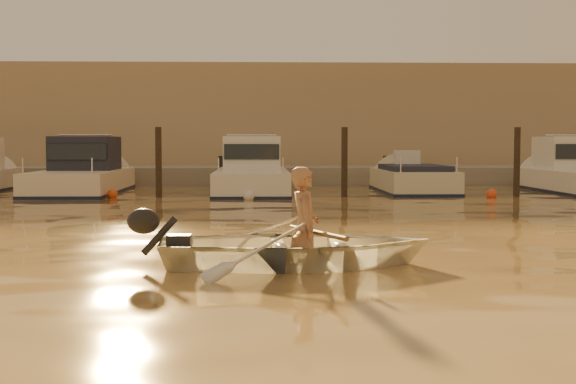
{
  "coord_description": "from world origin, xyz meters",
  "views": [
    {
      "loc": [
        -2.66,
        -9.07,
        1.56
      ],
      "look_at": [
        -2.18,
        4.01,
        0.75
      ],
      "focal_mm": 50.0,
      "sensor_mm": 36.0,
      "label": 1
    }
  ],
  "objects_px": {
    "moored_boat_2": "(252,172)",
    "dinghy": "(297,247)",
    "moored_boat_3": "(412,185)",
    "waterfront_building": "(318,124)",
    "moored_boat_4": "(573,172)",
    "person": "(305,228)",
    "moored_boat_1": "(81,173)"
  },
  "relations": [
    {
      "from": "moored_boat_2",
      "to": "moored_boat_3",
      "type": "bearing_deg",
      "value": 0.0
    },
    {
      "from": "waterfront_building",
      "to": "moored_boat_4",
      "type": "bearing_deg",
      "value": -56.32
    },
    {
      "from": "moored_boat_4",
      "to": "waterfront_building",
      "type": "xyz_separation_m",
      "value": [
        -7.33,
        11.0,
        1.77
      ]
    },
    {
      "from": "dinghy",
      "to": "moored_boat_4",
      "type": "bearing_deg",
      "value": -35.64
    },
    {
      "from": "person",
      "to": "waterfront_building",
      "type": "height_order",
      "value": "waterfront_building"
    },
    {
      "from": "person",
      "to": "moored_boat_4",
      "type": "relative_size",
      "value": 0.25
    },
    {
      "from": "person",
      "to": "waterfront_building",
      "type": "relative_size",
      "value": 0.03
    },
    {
      "from": "moored_boat_2",
      "to": "moored_boat_4",
      "type": "bearing_deg",
      "value": 0.0
    },
    {
      "from": "person",
      "to": "moored_boat_2",
      "type": "height_order",
      "value": "moored_boat_2"
    },
    {
      "from": "person",
      "to": "moored_boat_3",
      "type": "distance_m",
      "value": 15.58
    },
    {
      "from": "moored_boat_1",
      "to": "waterfront_building",
      "type": "xyz_separation_m",
      "value": [
        8.16,
        11.0,
        1.77
      ]
    },
    {
      "from": "dinghy",
      "to": "moored_boat_1",
      "type": "relative_size",
      "value": 0.5
    },
    {
      "from": "moored_boat_1",
      "to": "moored_boat_4",
      "type": "xyz_separation_m",
      "value": [
        15.49,
        0.0,
        0.0
      ]
    },
    {
      "from": "dinghy",
      "to": "moored_boat_1",
      "type": "xyz_separation_m",
      "value": [
        -5.98,
        14.99,
        0.39
      ]
    },
    {
      "from": "moored_boat_3",
      "to": "moored_boat_4",
      "type": "bearing_deg",
      "value": 0.0
    },
    {
      "from": "moored_boat_4",
      "to": "person",
      "type": "bearing_deg",
      "value": -122.13
    },
    {
      "from": "person",
      "to": "moored_boat_1",
      "type": "height_order",
      "value": "moored_boat_1"
    },
    {
      "from": "moored_boat_1",
      "to": "moored_boat_4",
      "type": "relative_size",
      "value": 1.1
    },
    {
      "from": "moored_boat_1",
      "to": "moored_boat_2",
      "type": "distance_m",
      "value": 5.29
    },
    {
      "from": "person",
      "to": "moored_boat_2",
      "type": "relative_size",
      "value": 0.21
    },
    {
      "from": "moored_boat_1",
      "to": "waterfront_building",
      "type": "bearing_deg",
      "value": 53.44
    },
    {
      "from": "dinghy",
      "to": "moored_boat_2",
      "type": "relative_size",
      "value": 0.47
    },
    {
      "from": "moored_boat_4",
      "to": "waterfront_building",
      "type": "distance_m",
      "value": 13.34
    },
    {
      "from": "moored_boat_2",
      "to": "dinghy",
      "type": "bearing_deg",
      "value": -87.35
    },
    {
      "from": "dinghy",
      "to": "moored_boat_2",
      "type": "xyz_separation_m",
      "value": [
        -0.69,
        14.99,
        0.39
      ]
    },
    {
      "from": "dinghy",
      "to": "person",
      "type": "bearing_deg",
      "value": -90.0
    },
    {
      "from": "dinghy",
      "to": "moored_boat_3",
      "type": "distance_m",
      "value": 15.61
    },
    {
      "from": "moored_boat_4",
      "to": "waterfront_building",
      "type": "relative_size",
      "value": 0.14
    },
    {
      "from": "moored_boat_2",
      "to": "moored_boat_3",
      "type": "xyz_separation_m",
      "value": [
        5.06,
        0.0,
        -0.4
      ]
    },
    {
      "from": "dinghy",
      "to": "moored_boat_1",
      "type": "distance_m",
      "value": 16.14
    },
    {
      "from": "moored_boat_3",
      "to": "waterfront_building",
      "type": "relative_size",
      "value": 0.13
    },
    {
      "from": "moored_boat_2",
      "to": "moored_boat_3",
      "type": "relative_size",
      "value": 1.27
    }
  ]
}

